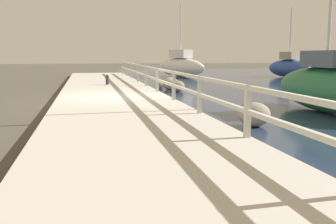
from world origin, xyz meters
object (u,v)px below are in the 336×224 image
object	(u,v)px
mooring_bollard	(107,80)
sailboat_blue	(289,67)
sailboat_white	(180,66)
sailboat_green	(326,87)

from	to	relation	value
mooring_bollard	sailboat_blue	distance (m)	15.40
sailboat_blue	sailboat_white	world-z (taller)	sailboat_white
sailboat_white	mooring_bollard	bearing A→B (deg)	-143.77
mooring_bollard	sailboat_blue	bearing A→B (deg)	28.02
sailboat_green	sailboat_white	xyz separation A→B (m)	(0.16, 18.51, 0.07)
sailboat_blue	sailboat_white	size ratio (longest dim) A/B	0.89
sailboat_white	sailboat_blue	bearing A→B (deg)	-37.68
mooring_bollard	sailboat_green	world-z (taller)	sailboat_green
sailboat_green	sailboat_white	world-z (taller)	sailboat_green
mooring_bollard	sailboat_green	bearing A→B (deg)	-57.54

